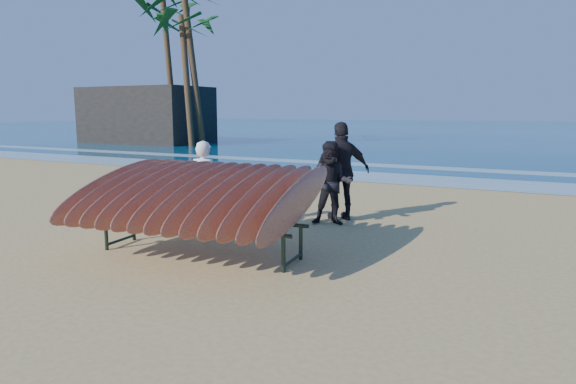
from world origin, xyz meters
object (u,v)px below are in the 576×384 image
Objects in this scene: building at (146,115)px; palm_right at (167,11)px; surfboard_rack at (199,195)px; person_dark_a at (332,183)px; person_white at (204,185)px; person_dark_b at (342,171)px; palm_mid at (185,27)px.

palm_right is (1.75, 0.36, 6.44)m from building.
surfboard_rack is 2.17× the size of person_dark_a.
person_white is 26.06m from building.
person_dark_b reaches higher than person_dark_a.
palm_right is at bearing 143.89° from palm_mid.
person_dark_a is 0.17× the size of palm_right.
person_dark_a is 26.54m from palm_right.
palm_right is (-18.46, 17.05, 7.28)m from person_dark_b.
palm_right reaches higher than surfboard_rack.
palm_right is at bearing 116.00° from person_dark_a.
building is (-20.22, 17.18, 1.01)m from person_dark_a.
person_dark_a is 22.39m from palm_mid.
palm_mid is at bearing -36.11° from palm_right.
person_dark_a is 0.19× the size of building.
palm_mid is (-15.29, 14.74, 5.79)m from person_dark_b.
palm_right is (-16.54, 18.90, 7.43)m from person_white.
palm_mid is 0.83× the size of palm_right.
building is 0.88× the size of palm_right.
surfboard_rack is at bearing 112.42° from person_white.
palm_mid reaches higher than person_dark_b.
palm_mid reaches higher than person_dark_a.
building reaches higher than surfboard_rack.
person_white is (-0.96, 1.43, -0.10)m from surfboard_rack.
building reaches higher than person_dark_a.
person_dark_a is 0.52m from person_dark_b.
building is (-20.21, 16.69, 0.84)m from person_dark_b.
person_white is 0.83× the size of person_dark_b.
building is at bearing 128.82° from surfboard_rack.
building is at bearing -168.28° from palm_right.
palm_right is at bearing 125.59° from surfboard_rack.
person_white is 2.36m from person_dark_a.
person_dark_b is at bearing -39.54° from building.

